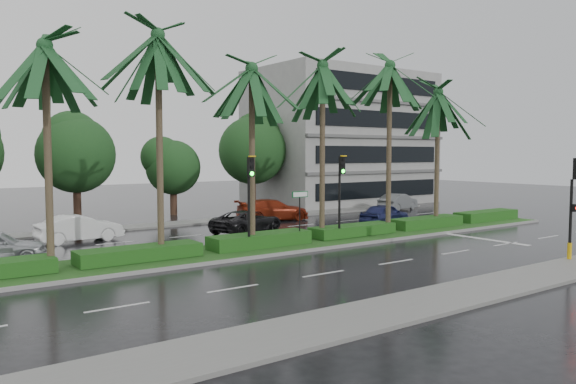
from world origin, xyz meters
TOP-DOWN VIEW (x-y plane):
  - ground at (0.00, 0.00)m, footprint 120.00×120.00m
  - near_sidewalk at (0.00, -10.20)m, footprint 40.00×2.40m
  - far_sidewalk at (0.00, 12.00)m, footprint 40.00×2.00m
  - median at (0.00, 1.00)m, footprint 36.00×4.00m
  - hedge at (0.00, 1.00)m, footprint 35.20×1.40m
  - lane_markings at (3.04, -0.43)m, footprint 34.00×13.06m
  - palm_row at (-1.25, 1.02)m, footprint 26.30×4.20m
  - signal_near at (6.00, -9.39)m, footprint 0.34×0.45m
  - signal_median_left at (-4.00, 0.30)m, footprint 0.34×0.42m
  - signal_median_right at (1.50, 0.30)m, footprint 0.34×0.42m
  - street_sign at (-1.00, 0.48)m, footprint 0.95×0.09m
  - bg_trees at (-0.03, 17.59)m, footprint 33.20×5.53m
  - building at (17.00, 18.00)m, footprint 16.00×10.00m
  - car_white at (-9.37, 8.47)m, footprint 1.69×4.37m
  - car_darkgrey at (-0.50, 6.23)m, footprint 3.47×5.13m
  - car_red at (4.00, 10.18)m, footprint 3.22×5.38m
  - car_blue at (8.50, 4.00)m, footprint 2.52×4.31m
  - car_grey at (16.00, 9.86)m, footprint 2.43×4.38m

SIDE VIEW (x-z plane):
  - ground at x=0.00m, z-range 0.00..0.00m
  - lane_markings at x=3.04m, z-range 0.00..0.01m
  - near_sidewalk at x=0.00m, z-range 0.00..0.12m
  - far_sidewalk at x=0.00m, z-range 0.00..0.12m
  - median at x=0.00m, z-range 0.00..0.16m
  - hedge at x=0.00m, z-range 0.15..0.75m
  - car_darkgrey at x=-0.50m, z-range 0.00..1.31m
  - car_grey at x=16.00m, z-range 0.00..1.37m
  - car_blue at x=8.50m, z-range 0.00..1.38m
  - car_white at x=-9.37m, z-range 0.00..1.42m
  - car_red at x=4.00m, z-range 0.00..1.46m
  - street_sign at x=-1.00m, z-range 0.82..3.42m
  - signal_near at x=6.00m, z-range 0.32..4.68m
  - signal_median_left at x=-4.00m, z-range 0.82..5.18m
  - signal_median_right at x=1.50m, z-range 0.82..5.18m
  - bg_trees at x=-0.03m, z-range 0.81..8.79m
  - building at x=17.00m, z-range 0.00..12.00m
  - palm_row at x=-1.25m, z-range 3.16..13.38m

